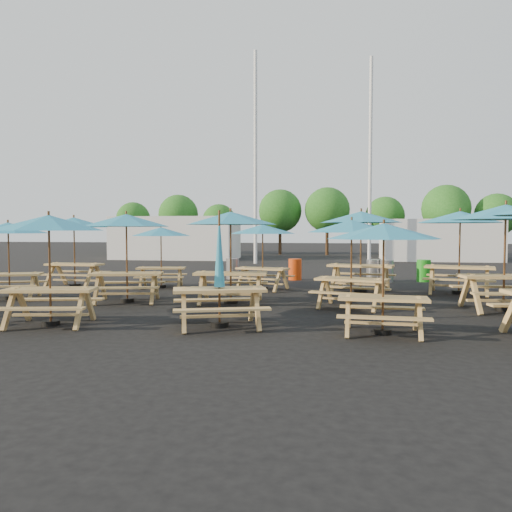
% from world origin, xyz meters
% --- Properties ---
extents(ground, '(120.00, 120.00, 0.00)m').
position_xyz_m(ground, '(0.00, 0.00, 0.00)').
color(ground, black).
rests_on(ground, ground).
extents(picnic_unit_1, '(2.73, 2.73, 2.15)m').
position_xyz_m(picnic_unit_1, '(-6.48, -1.55, 1.88)').
color(picnic_unit_1, tan).
rests_on(picnic_unit_1, ground).
extents(picnic_unit_2, '(2.45, 2.45, 2.37)m').
position_xyz_m(picnic_unit_2, '(-6.23, 1.54, 2.08)').
color(picnic_unit_2, tan).
rests_on(picnic_unit_2, ground).
extents(picnic_unit_3, '(2.62, 2.62, 2.25)m').
position_xyz_m(picnic_unit_3, '(-3.20, -4.90, 1.97)').
color(picnic_unit_3, tan).
rests_on(picnic_unit_3, ground).
extents(picnic_unit_4, '(2.82, 2.82, 2.37)m').
position_xyz_m(picnic_unit_4, '(-3.00, -1.59, 2.07)').
color(picnic_unit_4, tan).
rests_on(picnic_unit_4, ground).
extents(picnic_unit_5, '(2.40, 2.40, 2.04)m').
position_xyz_m(picnic_unit_5, '(-3.26, 1.79, 1.78)').
color(picnic_unit_5, tan).
rests_on(picnic_unit_5, ground).
extents(picnic_unit_6, '(2.21, 2.06, 2.32)m').
position_xyz_m(picnic_unit_6, '(0.22, -4.54, 0.95)').
color(picnic_unit_6, tan).
rests_on(picnic_unit_6, ground).
extents(picnic_unit_7, '(2.64, 2.64, 2.43)m').
position_xyz_m(picnic_unit_7, '(-0.23, -1.30, 2.13)').
color(picnic_unit_7, tan).
rests_on(picnic_unit_7, ground).
extents(picnic_unit_8, '(2.63, 2.63, 2.12)m').
position_xyz_m(picnic_unit_8, '(0.18, 1.73, 1.86)').
color(picnic_unit_8, tan).
rests_on(picnic_unit_8, ground).
extents(picnic_unit_9, '(2.18, 2.18, 2.07)m').
position_xyz_m(picnic_unit_9, '(3.36, -4.73, 1.81)').
color(picnic_unit_9, tan).
rests_on(picnic_unit_9, ground).
extents(picnic_unit_10, '(2.69, 2.69, 2.19)m').
position_xyz_m(picnic_unit_10, '(2.88, -1.65, 1.92)').
color(picnic_unit_10, tan).
rests_on(picnic_unit_10, ground).
extents(picnic_unit_11, '(3.02, 3.02, 2.53)m').
position_xyz_m(picnic_unit_11, '(3.27, 1.66, 2.21)').
color(picnic_unit_11, tan).
rests_on(picnic_unit_11, ground).
extents(picnic_unit_13, '(2.77, 2.77, 2.55)m').
position_xyz_m(picnic_unit_13, '(6.46, -1.54, 2.23)').
color(picnic_unit_13, tan).
rests_on(picnic_unit_13, ground).
extents(picnic_unit_14, '(3.06, 3.06, 2.51)m').
position_xyz_m(picnic_unit_14, '(6.18, 1.59, 2.20)').
color(picnic_unit_14, tan).
rests_on(picnic_unit_14, ground).
extents(waste_bin_0, '(0.51, 0.51, 0.82)m').
position_xyz_m(waste_bin_0, '(-1.48, 5.00, 0.41)').
color(waste_bin_0, gray).
rests_on(waste_bin_0, ground).
extents(waste_bin_1, '(0.51, 0.51, 0.82)m').
position_xyz_m(waste_bin_1, '(0.97, 5.04, 0.41)').
color(waste_bin_1, red).
rests_on(waste_bin_1, ground).
extents(waste_bin_2, '(0.51, 0.51, 0.82)m').
position_xyz_m(waste_bin_2, '(3.91, 4.99, 0.41)').
color(waste_bin_2, gray).
rests_on(waste_bin_2, ground).
extents(waste_bin_3, '(0.51, 0.51, 0.82)m').
position_xyz_m(waste_bin_3, '(4.38, 4.82, 0.41)').
color(waste_bin_3, gray).
rests_on(waste_bin_3, ground).
extents(waste_bin_4, '(0.51, 0.51, 0.82)m').
position_xyz_m(waste_bin_4, '(5.77, 5.18, 0.41)').
color(waste_bin_4, '#1E911A').
rests_on(waste_bin_4, ground).
extents(mast_0, '(0.20, 0.20, 12.00)m').
position_xyz_m(mast_0, '(-2.00, 14.00, 6.00)').
color(mast_0, silver).
rests_on(mast_0, ground).
extents(mast_1, '(0.20, 0.20, 12.00)m').
position_xyz_m(mast_1, '(4.50, 16.00, 6.00)').
color(mast_1, silver).
rests_on(mast_1, ground).
extents(event_tent_0, '(8.00, 4.00, 2.80)m').
position_xyz_m(event_tent_0, '(-8.00, 18.00, 1.40)').
color(event_tent_0, silver).
rests_on(event_tent_0, ground).
extents(event_tent_1, '(7.00, 4.00, 2.60)m').
position_xyz_m(event_tent_1, '(9.00, 19.00, 1.30)').
color(event_tent_1, silver).
rests_on(event_tent_1, ground).
extents(tree_0, '(2.80, 2.80, 4.24)m').
position_xyz_m(tree_0, '(-14.07, 25.25, 2.83)').
color(tree_0, '#382314').
rests_on(tree_0, ground).
extents(tree_1, '(3.11, 3.11, 4.72)m').
position_xyz_m(tree_1, '(-9.74, 23.90, 3.15)').
color(tree_1, '#382314').
rests_on(tree_1, ground).
extents(tree_2, '(2.59, 2.59, 3.93)m').
position_xyz_m(tree_2, '(-6.39, 23.65, 2.62)').
color(tree_2, '#382314').
rests_on(tree_2, ground).
extents(tree_3, '(3.36, 3.36, 5.09)m').
position_xyz_m(tree_3, '(-1.75, 24.72, 3.41)').
color(tree_3, '#382314').
rests_on(tree_3, ground).
extents(tree_4, '(3.41, 3.41, 5.17)m').
position_xyz_m(tree_4, '(1.90, 24.26, 3.46)').
color(tree_4, '#382314').
rests_on(tree_4, ground).
extents(tree_5, '(2.94, 2.94, 4.45)m').
position_xyz_m(tree_5, '(6.22, 24.67, 2.97)').
color(tree_5, '#382314').
rests_on(tree_5, ground).
extents(tree_6, '(3.38, 3.38, 5.13)m').
position_xyz_m(tree_6, '(10.23, 22.90, 3.43)').
color(tree_6, '#382314').
rests_on(tree_6, ground).
extents(tree_7, '(2.95, 2.95, 4.48)m').
position_xyz_m(tree_7, '(13.63, 22.92, 2.99)').
color(tree_7, '#382314').
rests_on(tree_7, ground).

